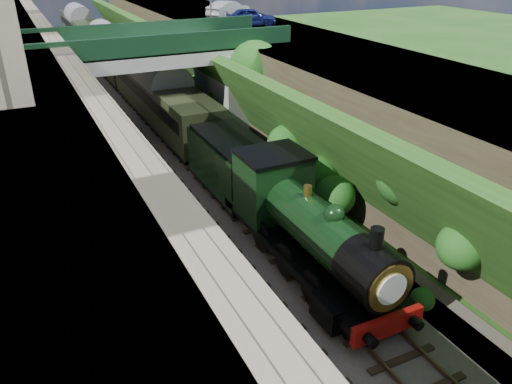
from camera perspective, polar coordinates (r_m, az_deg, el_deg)
name	(u,v)px	position (r m, az deg, el deg)	size (l,w,h in m)	color
trackbed	(175,158)	(31.14, -9.24, 3.90)	(10.00, 90.00, 0.20)	#473F38
retaining_wall	(73,116)	(29.06, -20.20, 8.11)	(1.00, 90.00, 7.00)	#756B56
street_plateau_left	(2,126)	(28.97, -27.04, 6.78)	(6.00, 90.00, 7.00)	#262628
street_plateau_right	(310,92)	(33.90, 6.14, 11.35)	(8.00, 90.00, 6.25)	#262628
embankment_slope	(261,115)	(30.27, 0.59, 8.82)	(4.13, 90.00, 6.36)	#1E4714
track_left	(143,161)	(30.63, -12.82, 3.48)	(2.50, 90.00, 0.20)	black
track_right	(193,152)	(31.41, -7.17, 4.53)	(2.50, 90.00, 0.20)	black
road_bridge	(166,78)	(33.86, -10.27, 12.73)	(16.00, 6.40, 7.25)	gray
tree	(255,71)	(32.56, -0.06, 13.63)	(3.60, 3.80, 6.60)	black
car_blue	(251,17)	(40.41, -0.60, 19.37)	(1.57, 3.90, 1.33)	navy
car_silver	(228,9)	(45.23, -3.17, 20.13)	(1.48, 4.25, 1.40)	#9C9CA0
locomotive	(308,229)	(19.57, 5.95, -4.22)	(3.10, 10.22, 3.83)	black
tender	(233,168)	(25.53, -2.69, 2.80)	(2.70, 6.00, 3.05)	black
coach_front	(162,99)	(36.68, -10.73, 10.45)	(2.90, 18.00, 3.70)	black
coach_middle	(109,53)	(54.61, -16.45, 15.01)	(2.90, 18.00, 3.70)	black
coach_rear	(81,28)	(72.99, -19.41, 17.24)	(2.90, 18.00, 3.70)	black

